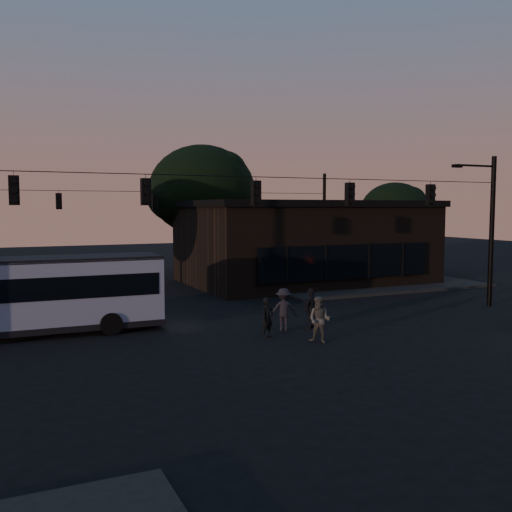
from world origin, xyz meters
name	(u,v)px	position (x,y,z in m)	size (l,w,h in m)	color
ground	(304,351)	(0.00, 0.00, 0.00)	(120.00, 120.00, 0.00)	black
sidewalk_far_right	(358,282)	(12.00, 14.00, 0.07)	(14.00, 10.00, 0.15)	black
building	(304,242)	(9.00, 15.97, 2.71)	(15.40, 10.41, 5.40)	black
tree_behind	(202,190)	(4.00, 22.00, 6.19)	(7.60, 7.60, 9.43)	black
tree_right	(395,212)	(18.00, 18.00, 4.63)	(5.20, 5.20, 6.86)	black
signal_rig_near	(256,220)	(0.00, 4.00, 4.45)	(26.24, 0.30, 7.50)	black
signal_rig_far	(155,219)	(0.00, 20.00, 4.20)	(26.24, 0.30, 7.50)	black
bus	(21,292)	(-8.80, 6.58, 1.70)	(10.81, 2.83, 3.03)	#8389A7
pedestrian_a	(268,318)	(-0.26, 2.38, 0.77)	(0.56, 0.37, 1.53)	black
pedestrian_b	(319,320)	(1.10, 0.80, 0.86)	(0.83, 0.65, 1.71)	#515049
pedestrian_c	(311,308)	(2.06, 3.06, 0.84)	(0.98, 0.41, 1.67)	black
pedestrian_d	(284,309)	(0.86, 3.21, 0.86)	(1.11, 0.64, 1.72)	black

